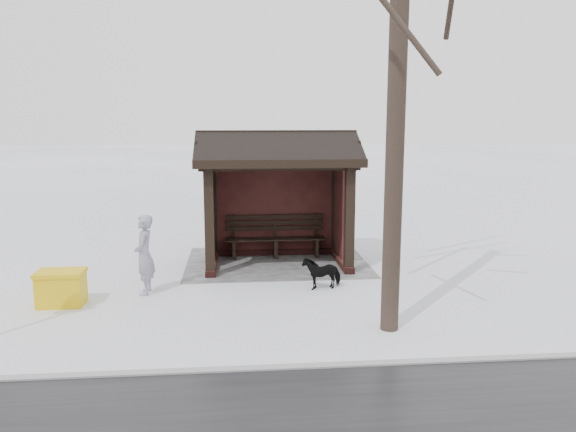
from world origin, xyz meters
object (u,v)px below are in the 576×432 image
at_px(grit_bin, 61,288).
at_px(bus_shelter, 276,171).
at_px(dog, 322,272).
at_px(pedestrian, 144,255).

bearing_deg(grit_bin, bus_shelter, -147.29).
distance_m(dog, grit_bin, 4.90).
bearing_deg(dog, bus_shelter, -172.76).
height_order(dog, grit_bin, grit_bin).
bearing_deg(grit_bin, pedestrian, -158.58).
bearing_deg(grit_bin, dog, -172.96).
distance_m(pedestrian, dog, 3.48).
height_order(bus_shelter, dog, bus_shelter).
bearing_deg(pedestrian, bus_shelter, 127.88).
relative_size(bus_shelter, dog, 4.84).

